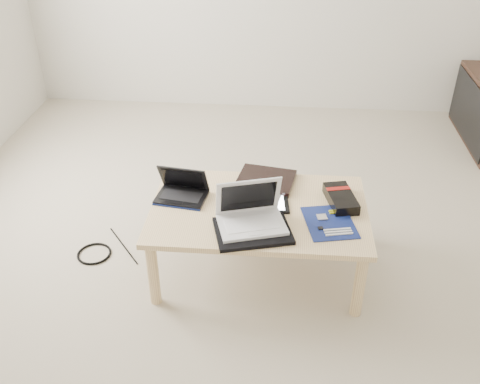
# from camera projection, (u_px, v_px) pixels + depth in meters

# --- Properties ---
(ground) EXTENTS (4.00, 4.00, 0.00)m
(ground) POSITION_uv_depth(u_px,v_px,m) (250.00, 245.00, 3.10)
(ground) COLOR #AA9B8A
(ground) RESTS_ON ground
(coffee_table) EXTENTS (1.10, 0.70, 0.40)m
(coffee_table) POSITION_uv_depth(u_px,v_px,m) (259.00, 215.00, 2.74)
(coffee_table) COLOR beige
(coffee_table) RESTS_ON ground
(book) EXTENTS (0.34, 0.30, 0.03)m
(book) POSITION_uv_depth(u_px,v_px,m) (266.00, 180.00, 2.91)
(book) COLOR black
(book) RESTS_ON coffee_table
(netbook) EXTENTS (0.28, 0.22, 0.17)m
(netbook) POSITION_uv_depth(u_px,v_px,m) (182.00, 191.00, 2.78)
(netbook) COLOR black
(netbook) RESTS_ON coffee_table
(tablet) EXTENTS (0.25, 0.20, 0.01)m
(tablet) POSITION_uv_depth(u_px,v_px,m) (266.00, 203.00, 2.74)
(tablet) COLOR black
(tablet) RESTS_ON coffee_table
(remote) EXTENTS (0.08, 0.20, 0.02)m
(remote) POSITION_uv_depth(u_px,v_px,m) (278.00, 195.00, 2.80)
(remote) COLOR silver
(remote) RESTS_ON coffee_table
(neoprene_sleeve) EXTENTS (0.41, 0.34, 0.02)m
(neoprene_sleeve) POSITION_uv_depth(u_px,v_px,m) (253.00, 231.00, 2.54)
(neoprene_sleeve) COLOR black
(neoprene_sleeve) RESTS_ON coffee_table
(white_laptop) EXTENTS (0.36, 0.30, 0.22)m
(white_laptop) POSITION_uv_depth(u_px,v_px,m) (251.00, 215.00, 2.55)
(white_laptop) COLOR silver
(white_laptop) RESTS_ON neoprene_sleeve
(motherboard) EXTENTS (0.28, 0.33, 0.01)m
(motherboard) POSITION_uv_depth(u_px,v_px,m) (330.00, 222.00, 2.60)
(motherboard) COLOR #0C1A52
(motherboard) RESTS_ON coffee_table
(gpu_box) EXTENTS (0.18, 0.27, 0.06)m
(gpu_box) POSITION_uv_depth(u_px,v_px,m) (341.00, 198.00, 2.74)
(gpu_box) COLOR black
(gpu_box) RESTS_ON coffee_table
(cable_coil) EXTENTS (0.12, 0.12, 0.01)m
(cable_coil) POSITION_uv_depth(u_px,v_px,m) (243.00, 209.00, 2.69)
(cable_coil) COLOR black
(cable_coil) RESTS_ON coffee_table
(floor_cable_coil) EXTENTS (0.23, 0.23, 0.01)m
(floor_cable_coil) POSITION_uv_depth(u_px,v_px,m) (94.00, 254.00, 3.02)
(floor_cable_coil) COLOR black
(floor_cable_coil) RESTS_ON ground
(floor_cable_trail) EXTENTS (0.25, 0.31, 0.01)m
(floor_cable_trail) POSITION_uv_depth(u_px,v_px,m) (124.00, 246.00, 3.09)
(floor_cable_trail) COLOR black
(floor_cable_trail) RESTS_ON ground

